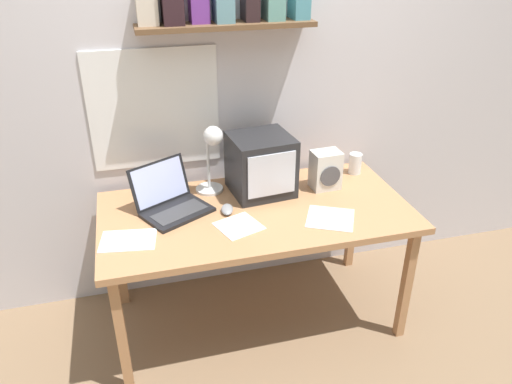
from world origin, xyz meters
name	(u,v)px	position (x,y,z in m)	size (l,w,h in m)	color
ground_plane	(256,316)	(0.00, 0.00, 0.00)	(12.00, 12.00, 0.00)	#83674C
back_wall	(233,71)	(0.00, 0.46, 1.31)	(5.60, 0.24, 2.60)	silver
corner_desk	(256,219)	(0.00, 0.00, 0.66)	(1.57, 0.79, 0.71)	tan
crt_monitor	(261,165)	(0.08, 0.19, 0.87)	(0.34, 0.34, 0.32)	#232326
laptop	(170,199)	(-0.42, 0.11, 0.77)	(0.42, 0.40, 0.23)	black
desk_lamp	(212,150)	(-0.17, 0.23, 0.97)	(0.15, 0.18, 0.39)	white
juice_glass	(355,164)	(0.67, 0.26, 0.77)	(0.07, 0.07, 0.12)	white
space_heater	(326,170)	(0.43, 0.14, 0.82)	(0.16, 0.13, 0.21)	silver
computer_mouse	(227,209)	(-0.15, 0.01, 0.73)	(0.08, 0.11, 0.03)	gray
open_notebook	(128,240)	(-0.64, -0.13, 0.71)	(0.27, 0.21, 0.00)	white
loose_paper_near_monitor	(330,218)	(0.33, -0.18, 0.71)	(0.30, 0.30, 0.00)	silver
printed_handout	(239,226)	(-0.12, -0.14, 0.71)	(0.25, 0.24, 0.00)	white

